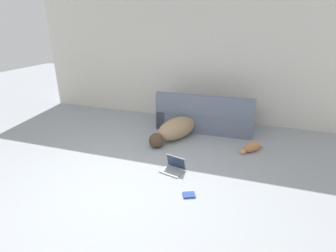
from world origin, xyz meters
The scene contains 7 objects.
ground_plane centered at (0.00, 0.00, 0.00)m, with size 20.00×20.00×0.00m, color #999EA3.
wall_back centered at (0.00, 3.45, 1.39)m, with size 7.47×0.06×2.78m.
couch centered at (0.71, 2.82, 0.27)m, with size 2.07×0.90×0.84m.
dog centered at (0.24, 2.05, 0.21)m, with size 0.87×1.45×0.43m.
cat centered at (1.75, 1.96, 0.08)m, with size 0.43×0.50×0.17m.
laptop_open centered at (0.58, 0.87, 0.08)m, with size 0.40×0.36×0.24m.
book_blue centered at (0.98, 0.29, 0.01)m, with size 0.20×0.19×0.02m.
Camera 1 is at (1.65, -2.67, 2.23)m, focal length 28.00 mm.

